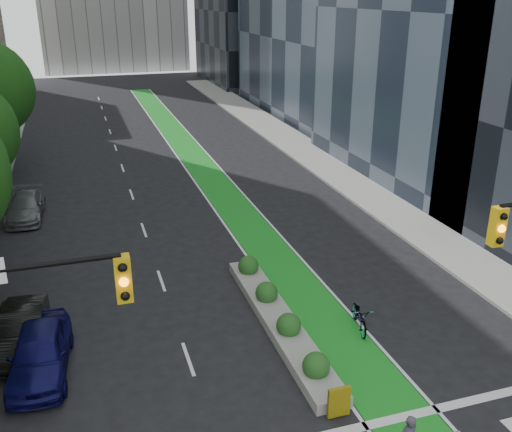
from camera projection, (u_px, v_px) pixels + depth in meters
sidewalk_right at (334, 169)px, 40.55m from camera, size 3.60×90.00×0.15m
bike_lane_paint at (198, 162)px, 42.53m from camera, size 2.20×70.00×0.01m
median_planter at (279, 317)px, 21.53m from camera, size 1.20×10.26×1.10m
bicycle at (360, 316)px, 21.33m from camera, size 1.11×2.05×1.02m
parked_car_left_near at (40, 352)px, 18.78m from camera, size 2.21×4.69×1.55m
parked_car_left_mid at (22, 330)px, 20.13m from camera, size 1.70×4.30×1.39m
parked_car_left_far at (25, 207)px, 31.75m from camera, size 2.07×4.66×1.33m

